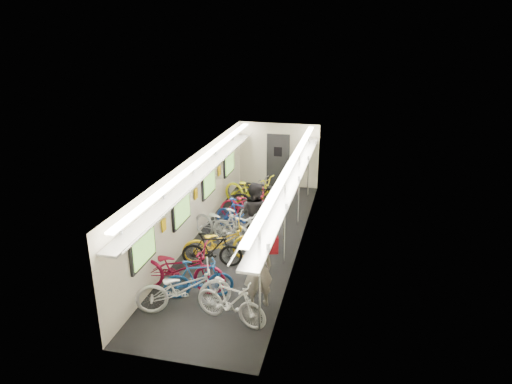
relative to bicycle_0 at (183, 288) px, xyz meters
The scene contains 17 objects.
train_car_shell 4.29m from the bicycle_0, 88.38° to the left, with size 10.00×10.00×10.00m.
bicycle_0 is the anchor object (origin of this frame).
bicycle_1 0.54m from the bicycle_0, 73.72° to the left, with size 0.44×1.55×0.93m, color navy.
bicycle_2 0.78m from the bicycle_0, 119.49° to the left, with size 0.77×2.21×1.16m, color maroon.
bicycle_3 1.94m from the bicycle_0, 90.27° to the left, with size 0.44×1.54×0.93m, color black.
bicycle_4 2.27m from the bicycle_0, 87.36° to the left, with size 0.68×1.94×1.02m, color gold.
bicycle_5 3.06m from the bicycle_0, 82.17° to the left, with size 0.52×1.84×1.10m, color silver.
bicycle_6 3.26m from the bicycle_0, 92.36° to the left, with size 0.72×2.07×1.09m, color #9D9DA1.
bicycle_7 4.14m from the bicycle_0, 88.01° to the left, with size 0.47×1.65×0.99m, color navy.
bicycle_8 5.21m from the bicycle_0, 88.72° to the left, with size 0.61×1.75×0.92m, color maroon.
bicycle_9 5.56m from the bicycle_0, 86.57° to the left, with size 0.49×1.74×1.05m, color black.
bicycle_10 6.01m from the bicycle_0, 89.47° to the left, with size 0.77×2.21×1.16m, color yellow.
bicycle_11 1.11m from the bicycle_0, 10.19° to the right, with size 0.45×1.61×0.97m, color silver.
bicycle_12 6.39m from the bicycle_0, 90.89° to the left, with size 0.66×1.90×1.00m, color #5D5D61.
passenger_near 1.62m from the bicycle_0, 18.44° to the left, with size 0.66×0.43×1.81m, color gray.
passenger_mid 3.50m from the bicycle_0, 77.82° to the left, with size 0.88×0.68×1.80m, color black.
backpack 2.09m from the bicycle_0, 28.24° to the left, with size 0.26×0.14×0.38m, color #A3101C.
Camera 1 is at (2.89, -11.19, 5.73)m, focal length 32.00 mm.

